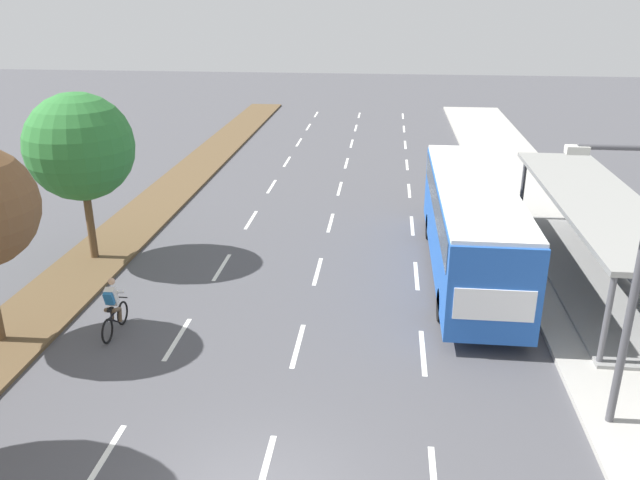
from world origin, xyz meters
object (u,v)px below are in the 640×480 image
Objects in this scene: bus_shelter at (601,230)px; streetlight at (630,271)px; bus at (471,219)px; cyclist at (113,309)px; median_tree_third at (80,147)px.

bus_shelter is 8.66m from streetlight.
bus reaches higher than bus_shelter.
bus is 8.70m from streetlight.
cyclist is 13.50m from streetlight.
cyclist is 6.92m from median_tree_third.
streetlight reaches higher than bus_shelter.
bus_shelter is at bearing 75.48° from streetlight.
bus_shelter is 15.84m from cyclist.
median_tree_third reaches higher than cyclist.
bus_shelter is 1.90× the size of streetlight.
streetlight is (-2.11, -8.15, 2.02)m from bus_shelter.
median_tree_third is at bearing 152.76° from streetlight.
streetlight is at bearing -104.52° from bus_shelter.
bus is 1.87× the size of median_tree_third.
cyclist is at bearing -153.57° from bus.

